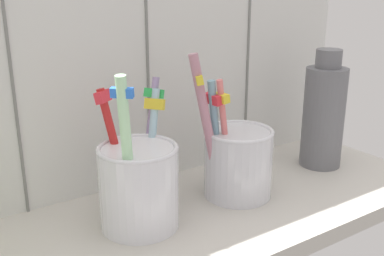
{
  "coord_description": "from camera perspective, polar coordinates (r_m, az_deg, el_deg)",
  "views": [
    {
      "loc": [
        -26.48,
        -38.66,
        27.3
      ],
      "look_at": [
        0.0,
        1.12,
        11.8
      ],
      "focal_mm": 43.04,
      "sensor_mm": 36.0,
      "label": 1
    }
  ],
  "objects": [
    {
      "name": "counter_slab",
      "position": [
        0.54,
        0.67,
        -11.34
      ],
      "size": [
        64.0,
        22.0,
        2.0
      ],
      "primitive_type": "cube",
      "color": "#BCB7AD",
      "rests_on": "ground"
    },
    {
      "name": "tile_wall_back",
      "position": [
        0.57,
        -6.2,
        13.07
      ],
      "size": [
        64.0,
        2.2,
        45.0
      ],
      "color": "silver",
      "rests_on": "ground"
    },
    {
      "name": "toothbrush_cup_left",
      "position": [
        0.49,
        -6.64,
        -6.72
      ],
      "size": [
        9.58,
        9.52,
        17.25
      ],
      "color": "silver",
      "rests_on": "counter_slab"
    },
    {
      "name": "toothbrush_cup_right",
      "position": [
        0.56,
        5.54,
        -3.89
      ],
      "size": [
        10.64,
        8.29,
        17.79
      ],
      "color": "silver",
      "rests_on": "counter_slab"
    },
    {
      "name": "ceramic_vase",
      "position": [
        0.66,
        16.0,
        1.67
      ],
      "size": [
        5.69,
        5.69,
        16.45
      ],
      "color": "slate",
      "rests_on": "counter_slab"
    }
  ]
}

